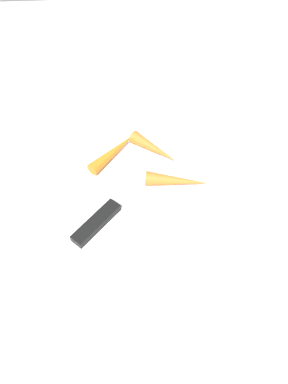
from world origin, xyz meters
TOP-DOWN VIEW (x-y plane):
  - ground_plane at (0.00, 0.00)m, footprint 1.40×1.40m
  - cutting_board at (0.00, 0.00)m, footprint 0.36×0.26m
  - knife at (0.07, 0.05)m, footprint 0.15×0.16m
  - carrot_shortest at (-0.02, -0.09)m, footprint 0.09×0.08m
  - carrot_medium at (-0.06, -0.01)m, footprint 0.11×0.04m
  - carrot_longest at (0.05, -0.08)m, footprint 0.09×0.10m

SIDE VIEW (x-z plane):
  - ground_plane at x=0.00m, z-range 0.00..0.00m
  - cutting_board at x=0.00m, z-range 0.00..0.01m
  - knife at x=0.07m, z-range 0.01..0.02m
  - carrot_longest at x=0.05m, z-range 0.01..0.03m
  - carrot_shortest at x=-0.02m, z-range 0.01..0.04m
  - carrot_medium at x=-0.06m, z-range 0.01..0.04m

